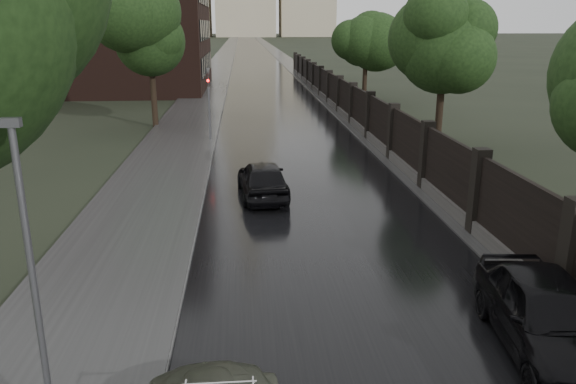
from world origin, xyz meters
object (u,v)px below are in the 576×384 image
(tree_right_b, at_px, (444,51))
(tree_right_c, at_px, (366,41))
(tree_left_far, at_px, (150,41))
(car_right_near, at_px, (548,315))
(lamp_post, at_px, (35,293))
(traffic_light, at_px, (209,98))
(hatchback_left, at_px, (263,179))

(tree_right_b, bearing_deg, tree_right_c, 90.00)
(tree_left_far, xyz_separation_m, car_right_near, (11.38, -26.43, -4.45))
(lamp_post, height_order, traffic_light, lamp_post)
(lamp_post, xyz_separation_m, hatchback_left, (3.60, 12.84, -1.96))
(lamp_post, relative_size, traffic_light, 1.28)
(tree_right_c, bearing_deg, tree_left_far, -147.17)
(tree_left_far, relative_size, tree_right_b, 1.05)
(car_right_near, bearing_deg, tree_right_b, 83.86)
(lamp_post, distance_m, traffic_light, 23.52)
(tree_left_far, xyz_separation_m, tree_right_b, (15.50, -8.00, -0.29))
(tree_left_far, xyz_separation_m, hatchback_left, (6.20, -15.66, -4.53))
(tree_left_far, relative_size, tree_right_c, 1.05)
(tree_left_far, height_order, car_right_near, tree_left_far)
(car_right_near, bearing_deg, tree_left_far, 119.75)
(tree_right_b, distance_m, lamp_post, 24.33)
(lamp_post, xyz_separation_m, car_right_near, (8.78, 2.07, -1.88))
(tree_right_b, height_order, tree_right_c, same)
(hatchback_left, distance_m, car_right_near, 11.96)
(car_right_near, bearing_deg, tree_right_c, 90.01)
(tree_right_c, distance_m, car_right_near, 36.90)
(tree_right_b, relative_size, lamp_post, 1.37)
(tree_right_b, xyz_separation_m, car_right_near, (-4.12, -18.43, -4.15))
(tree_right_c, xyz_separation_m, traffic_light, (-11.80, -15.01, -2.55))
(lamp_post, bearing_deg, tree_left_far, 95.21)
(tree_right_b, xyz_separation_m, lamp_post, (-12.90, -20.50, -2.28))
(tree_right_c, bearing_deg, hatchback_left, -109.92)
(tree_right_c, distance_m, traffic_light, 19.26)
(tree_right_b, xyz_separation_m, hatchback_left, (-9.30, -7.66, -4.24))
(car_right_near, bearing_deg, traffic_light, 116.18)
(tree_left_far, xyz_separation_m, lamp_post, (2.60, -28.50, -2.57))
(tree_right_b, distance_m, hatchback_left, 12.77)
(traffic_light, height_order, hatchback_left, traffic_light)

